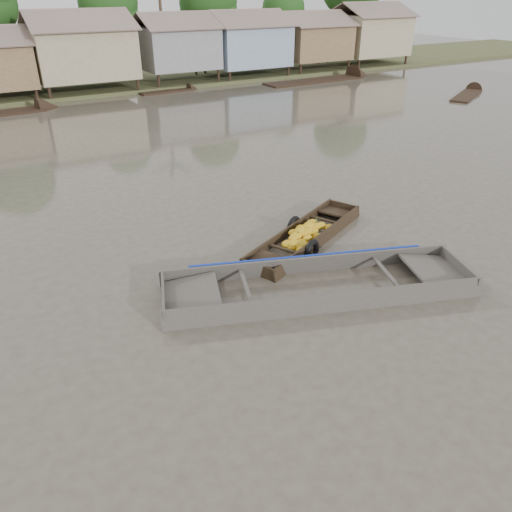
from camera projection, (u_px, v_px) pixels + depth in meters
ground at (292, 298)px, 12.13m from camera, size 120.00×120.00×0.00m
riverbank at (80, 43)px, 36.12m from camera, size 120.00×12.47×10.22m
banana_boat at (304, 237)px, 14.78m from camera, size 5.19×3.28×0.73m
viewer_boat at (319, 288)px, 12.41m from camera, size 7.93×4.52×0.62m
distant_boats at (199, 98)px, 33.98m from camera, size 46.28×14.15×0.35m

